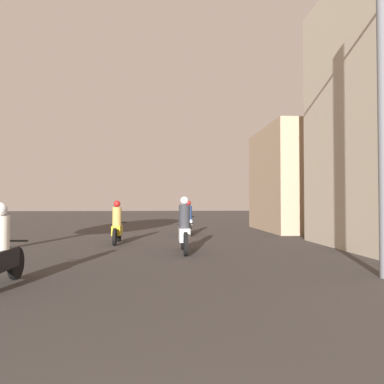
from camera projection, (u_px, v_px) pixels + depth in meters
name	position (u px, v px, depth m)	size (l,w,h in m)	color
motorcycle_black	(1.00, 253.00, 6.53)	(0.60, 1.92, 1.48)	black
motorcycle_white	(184.00, 230.00, 10.93)	(0.60, 2.05, 1.64)	black
motorcycle_yellow	(117.00, 226.00, 13.33)	(0.60, 1.91, 1.53)	black
motorcycle_silver	(188.00, 221.00, 16.67)	(0.60, 1.82, 1.55)	black
building_right_far	(310.00, 180.00, 19.51)	(5.02, 6.02, 5.26)	tan
utility_pole_near	(383.00, 81.00, 7.40)	(1.60, 0.20, 7.44)	slate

